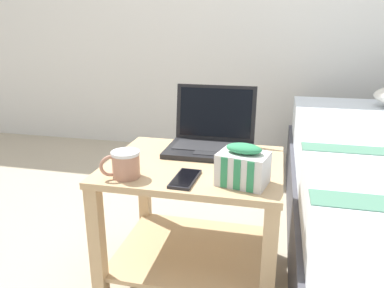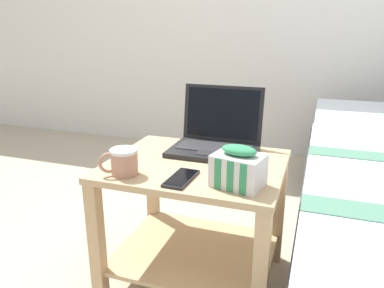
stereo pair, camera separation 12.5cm
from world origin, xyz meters
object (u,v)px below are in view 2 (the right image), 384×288
mug_front_left (123,160)px  snack_bag (238,168)px  laptop (216,138)px  cell_phone (181,178)px

mug_front_left → snack_bag: bearing=5.1°
laptop → cell_phone: 0.32m
snack_bag → mug_front_left: bearing=-174.9°
laptop → snack_bag: bearing=-63.5°
laptop → mug_front_left: (-0.21, -0.34, 0.00)m
mug_front_left → cell_phone: size_ratio=0.74×
laptop → cell_phone: (-0.02, -0.32, -0.04)m
snack_bag → cell_phone: bearing=-175.5°
mug_front_left → snack_bag: snack_bag is taller
laptop → mug_front_left: laptop is taller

